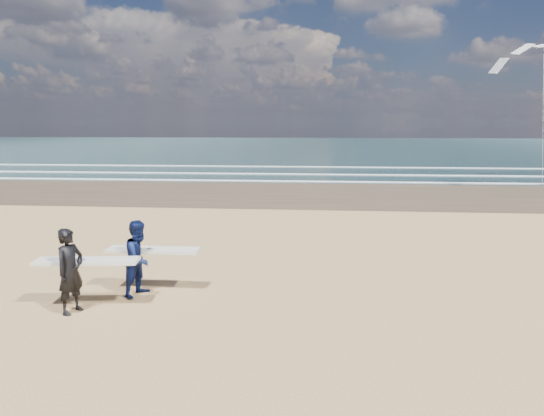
# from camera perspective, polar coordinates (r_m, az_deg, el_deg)

# --- Properties ---
(ocean) EXTENTS (220.00, 100.00, 0.02)m
(ocean) POSITION_cam_1_polar(r_m,az_deg,el_deg) (83.47, 15.36, 6.90)
(ocean) COLOR #173134
(ocean) RESTS_ON ground
(foam_breakers) EXTENTS (220.00, 11.70, 0.05)m
(foam_breakers) POSITION_cam_1_polar(r_m,az_deg,el_deg) (41.10, 26.11, 3.48)
(foam_breakers) COLOR white
(foam_breakers) RESTS_ON ground
(surfer_near) EXTENTS (2.25, 1.12, 1.83)m
(surfer_near) POSITION_cam_1_polar(r_m,az_deg,el_deg) (11.09, -22.42, -6.72)
(surfer_near) COLOR black
(surfer_near) RESTS_ON ground
(surfer_far) EXTENTS (2.21, 1.15, 1.78)m
(surfer_far) POSITION_cam_1_polar(r_m,az_deg,el_deg) (11.71, -15.18, -5.62)
(surfer_far) COLOR #0B1541
(surfer_far) RESTS_ON ground
(kite_1) EXTENTS (6.35, 4.80, 10.50)m
(kite_1) POSITION_cam_1_polar(r_m,az_deg,el_deg) (38.32, 29.29, 11.78)
(kite_1) COLOR slate
(kite_1) RESTS_ON ground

